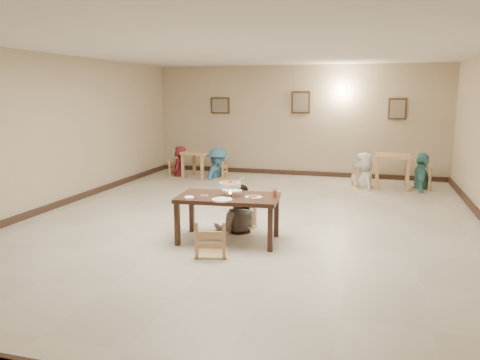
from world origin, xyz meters
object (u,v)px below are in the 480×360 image
(bg_diner_b, at_px, (218,147))
(bg_diner_d, at_px, (423,153))
(bg_chair_ll, at_px, (179,160))
(drink_glass, at_px, (275,193))
(chair_near, at_px, (212,221))
(bg_chair_rl, at_px, (364,167))
(bg_table_right, at_px, (393,161))
(bg_diner_c, at_px, (365,152))
(main_table, at_px, (228,201))
(main_diner, at_px, (236,184))
(bg_diner_a, at_px, (178,146))
(bg_chair_lr, at_px, (218,162))
(bg_chair_rr, at_px, (422,170))
(bg_table_left, at_px, (198,156))
(chair_far, at_px, (238,198))
(curry_warmer, at_px, (230,185))

(bg_diner_b, bearing_deg, bg_diner_d, -82.66)
(bg_chair_ll, distance_m, bg_diner_b, 1.17)
(drink_glass, relative_size, bg_diner_b, 0.08)
(chair_near, bearing_deg, bg_chair_rl, -122.32)
(bg_table_right, bearing_deg, bg_diner_d, 1.62)
(bg_diner_c, bearing_deg, main_table, -48.60)
(main_table, height_order, bg_diner_c, bg_diner_c)
(main_diner, xyz_separation_m, bg_chair_rl, (1.94, 4.42, -0.31))
(bg_diner_c, height_order, bg_diner_d, bg_diner_d)
(bg_diner_d, bearing_deg, bg_diner_b, 92.56)
(bg_diner_a, bearing_deg, bg_table_right, 77.25)
(bg_chair_lr, distance_m, bg_chair_rr, 5.10)
(main_table, relative_size, bg_chair_rl, 1.67)
(bg_table_left, bearing_deg, bg_diner_a, -176.16)
(bg_chair_lr, distance_m, bg_chair_rl, 3.77)
(bg_table_right, bearing_deg, chair_far, -121.21)
(bg_chair_rl, xyz_separation_m, bg_diner_b, (-3.77, 0.09, 0.36))
(chair_near, bearing_deg, bg_diner_b, -85.65)
(main_diner, xyz_separation_m, bg_diner_a, (-2.93, 4.42, 0.05))
(drink_glass, bearing_deg, bg_diner_c, 76.21)
(bg_chair_lr, distance_m, bg_diner_a, 1.17)
(drink_glass, distance_m, bg_diner_d, 5.53)
(bg_diner_b, relative_size, bg_diner_d, 0.95)
(bg_table_right, xyz_separation_m, bg_chair_rl, (-0.66, 0.00, -0.19))
(bg_diner_a, bearing_deg, bg_diner_b, 81.91)
(bg_table_left, bearing_deg, main_table, -64.34)
(bg_chair_rr, relative_size, bg_diner_d, 0.52)
(main_table, relative_size, chair_near, 1.63)
(bg_table_left, distance_m, bg_diner_d, 5.65)
(curry_warmer, bearing_deg, bg_diner_a, 120.98)
(bg_diner_c, bearing_deg, bg_chair_rr, 62.98)
(bg_table_right, distance_m, bg_chair_lr, 4.44)
(bg_table_left, bearing_deg, bg_table_right, -0.38)
(bg_chair_rl, bearing_deg, bg_chair_rr, -110.84)
(curry_warmer, bearing_deg, drink_glass, 7.90)
(chair_near, bearing_deg, bg_chair_ll, -75.90)
(bg_diner_c, bearing_deg, bg_chair_lr, -119.09)
(drink_glass, xyz_separation_m, bg_table_left, (-3.11, 4.94, -0.20))
(main_table, height_order, bg_diner_d, bg_diner_d)
(main_table, bearing_deg, main_diner, 89.59)
(chair_near, xyz_separation_m, bg_diner_a, (-2.92, 5.64, 0.35))
(bg_chair_rr, bearing_deg, bg_chair_lr, -81.25)
(bg_chair_rl, bearing_deg, main_diner, 134.68)
(main_diner, distance_m, bg_chair_ll, 5.31)
(chair_near, relative_size, bg_chair_ll, 1.05)
(main_diner, xyz_separation_m, bg_diner_b, (-1.83, 4.51, 0.05))
(bg_chair_ll, distance_m, bg_chair_rl, 4.87)
(drink_glass, bearing_deg, main_table, -172.19)
(bg_diner_c, bearing_deg, chair_far, -52.10)
(bg_chair_rr, bearing_deg, drink_glass, -17.71)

